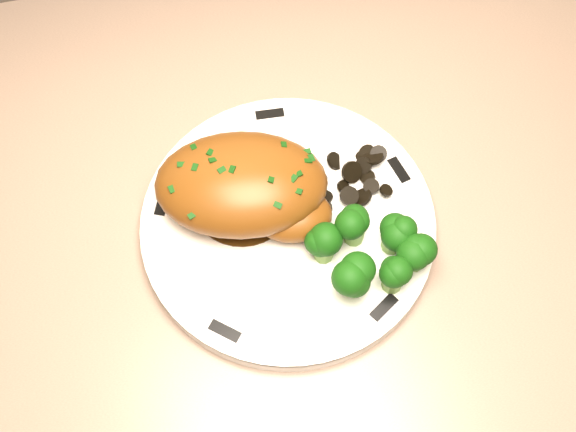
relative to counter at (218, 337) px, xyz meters
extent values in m
cube|color=#4C3023|center=(0.00, 0.00, -0.02)|extent=(1.85, 0.60, 0.80)
cube|color=gray|center=(0.00, 0.00, 0.40)|extent=(1.91, 0.63, 0.03)
cylinder|color=white|center=(0.10, -0.04, 0.42)|extent=(0.34, 0.34, 0.02)
cube|color=black|center=(0.21, -0.01, 0.43)|extent=(0.02, 0.03, 0.00)
cube|color=black|center=(0.11, 0.08, 0.43)|extent=(0.03, 0.01, 0.00)
cube|color=black|center=(-0.01, 0.01, 0.43)|extent=(0.02, 0.03, 0.00)
cube|color=black|center=(0.02, -0.13, 0.43)|extent=(0.03, 0.03, 0.00)
cube|color=black|center=(0.16, -0.14, 0.43)|extent=(0.03, 0.02, 0.00)
cylinder|color=#37200A|center=(0.06, -0.01, 0.43)|extent=(0.10, 0.10, 0.00)
ellipsoid|color=brown|center=(0.06, -0.01, 0.46)|extent=(0.17, 0.14, 0.06)
ellipsoid|color=brown|center=(0.10, -0.04, 0.45)|extent=(0.08, 0.07, 0.03)
cube|color=#0F380B|center=(0.02, 0.01, 0.48)|extent=(0.01, 0.01, 0.00)
cube|color=#0F380B|center=(0.03, 0.00, 0.49)|extent=(0.01, 0.01, 0.00)
cube|color=#0F380B|center=(0.05, 0.00, 0.49)|extent=(0.01, 0.01, 0.00)
cube|color=#0F380B|center=(0.07, 0.00, 0.49)|extent=(0.01, 0.01, 0.00)
cube|color=#0F380B|center=(0.09, -0.01, 0.49)|extent=(0.01, 0.01, 0.00)
cube|color=#0F380B|center=(0.11, -0.01, 0.48)|extent=(0.01, 0.01, 0.00)
cylinder|color=black|center=(0.19, -0.01, 0.43)|extent=(0.01, 0.01, 0.01)
cylinder|color=black|center=(0.18, -0.01, 0.43)|extent=(0.02, 0.02, 0.01)
cylinder|color=black|center=(0.18, 0.00, 0.43)|extent=(0.02, 0.02, 0.01)
cylinder|color=black|center=(0.17, 0.00, 0.43)|extent=(0.02, 0.02, 0.01)
cylinder|color=black|center=(0.17, 0.01, 0.43)|extent=(0.02, 0.02, 0.01)
cylinder|color=black|center=(0.16, 0.01, 0.43)|extent=(0.02, 0.02, 0.01)
cylinder|color=black|center=(0.15, 0.01, 0.43)|extent=(0.02, 0.02, 0.01)
cylinder|color=black|center=(0.14, 0.00, 0.43)|extent=(0.02, 0.02, 0.00)
cylinder|color=black|center=(0.13, 0.00, 0.43)|extent=(0.02, 0.02, 0.01)
cylinder|color=black|center=(0.13, -0.01, 0.43)|extent=(0.02, 0.02, 0.01)
cylinder|color=black|center=(0.13, -0.01, 0.43)|extent=(0.02, 0.02, 0.01)
cylinder|color=black|center=(0.13, -0.02, 0.43)|extent=(0.02, 0.02, 0.01)
cylinder|color=black|center=(0.13, -0.02, 0.43)|extent=(0.03, 0.03, 0.01)
cylinder|color=black|center=(0.14, -0.03, 0.43)|extent=(0.03, 0.03, 0.01)
cylinder|color=black|center=(0.15, -0.03, 0.43)|extent=(0.02, 0.03, 0.02)
cylinder|color=black|center=(0.16, -0.03, 0.43)|extent=(0.02, 0.02, 0.02)
cylinder|color=black|center=(0.17, -0.03, 0.43)|extent=(0.03, 0.03, 0.01)
cylinder|color=black|center=(0.17, -0.03, 0.43)|extent=(0.03, 0.03, 0.01)
cylinder|color=black|center=(0.18, -0.02, 0.43)|extent=(0.03, 0.03, 0.01)
cylinder|color=black|center=(0.18, -0.02, 0.43)|extent=(0.03, 0.03, 0.01)
cylinder|color=olive|center=(0.12, -0.08, 0.44)|extent=(0.02, 0.02, 0.02)
sphere|color=black|center=(0.12, -0.08, 0.46)|extent=(0.03, 0.03, 0.03)
cylinder|color=olive|center=(0.15, -0.07, 0.44)|extent=(0.02, 0.02, 0.02)
sphere|color=black|center=(0.15, -0.07, 0.46)|extent=(0.03, 0.03, 0.03)
cylinder|color=olive|center=(0.18, -0.08, 0.44)|extent=(0.02, 0.02, 0.02)
sphere|color=black|center=(0.18, -0.08, 0.46)|extent=(0.03, 0.03, 0.03)
cylinder|color=olive|center=(0.14, -0.12, 0.44)|extent=(0.02, 0.02, 0.02)
sphere|color=black|center=(0.14, -0.12, 0.46)|extent=(0.03, 0.03, 0.03)
cylinder|color=olive|center=(0.17, -0.12, 0.44)|extent=(0.02, 0.02, 0.02)
sphere|color=black|center=(0.17, -0.12, 0.46)|extent=(0.03, 0.03, 0.03)
cylinder|color=olive|center=(0.20, -0.10, 0.44)|extent=(0.02, 0.02, 0.02)
sphere|color=black|center=(0.20, -0.10, 0.46)|extent=(0.03, 0.03, 0.03)
camera|label=1|loc=(0.03, -0.32, 1.03)|focal=45.00mm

